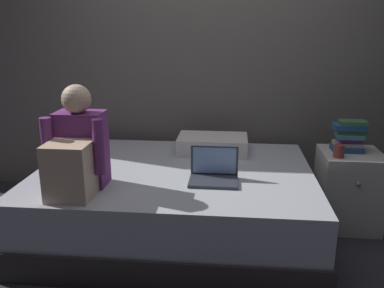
{
  "coord_description": "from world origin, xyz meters",
  "views": [
    {
      "loc": [
        0.2,
        -2.45,
        1.49
      ],
      "look_at": [
        -0.05,
        0.1,
        0.75
      ],
      "focal_mm": 38.2,
      "sensor_mm": 36.0,
      "label": 1
    }
  ],
  "objects_px": {
    "pillow": "(213,144)",
    "mug": "(339,151)",
    "nightstand": "(348,189)",
    "person_sitting": "(77,151)",
    "bed": "(175,201)",
    "book_stack": "(349,136)",
    "laptop": "(214,173)"
  },
  "relations": [
    {
      "from": "laptop",
      "to": "pillow",
      "type": "height_order",
      "value": "laptop"
    },
    {
      "from": "bed",
      "to": "pillow",
      "type": "distance_m",
      "value": 0.6
    },
    {
      "from": "mug",
      "to": "bed",
      "type": "bearing_deg",
      "value": -173.84
    },
    {
      "from": "nightstand",
      "to": "person_sitting",
      "type": "bearing_deg",
      "value": -159.77
    },
    {
      "from": "bed",
      "to": "laptop",
      "type": "bearing_deg",
      "value": -34.37
    },
    {
      "from": "person_sitting",
      "to": "pillow",
      "type": "height_order",
      "value": "person_sitting"
    },
    {
      "from": "pillow",
      "to": "nightstand",
      "type": "bearing_deg",
      "value": -10.99
    },
    {
      "from": "book_stack",
      "to": "nightstand",
      "type": "bearing_deg",
      "value": -68.37
    },
    {
      "from": "bed",
      "to": "pillow",
      "type": "height_order",
      "value": "pillow"
    },
    {
      "from": "nightstand",
      "to": "bed",
      "type": "bearing_deg",
      "value": -169.28
    },
    {
      "from": "bed",
      "to": "mug",
      "type": "height_order",
      "value": "mug"
    },
    {
      "from": "person_sitting",
      "to": "laptop",
      "type": "distance_m",
      "value": 0.89
    },
    {
      "from": "laptop",
      "to": "book_stack",
      "type": "relative_size",
      "value": 1.29
    },
    {
      "from": "pillow",
      "to": "person_sitting",
      "type": "bearing_deg",
      "value": -131.97
    },
    {
      "from": "nightstand",
      "to": "mug",
      "type": "xyz_separation_m",
      "value": [
        -0.13,
        -0.12,
        0.34
      ]
    },
    {
      "from": "nightstand",
      "to": "laptop",
      "type": "distance_m",
      "value": 1.13
    },
    {
      "from": "bed",
      "to": "book_stack",
      "type": "distance_m",
      "value": 1.39
    },
    {
      "from": "bed",
      "to": "person_sitting",
      "type": "bearing_deg",
      "value": -141.48
    },
    {
      "from": "nightstand",
      "to": "book_stack",
      "type": "bearing_deg",
      "value": 111.63
    },
    {
      "from": "nightstand",
      "to": "pillow",
      "type": "xyz_separation_m",
      "value": [
        -1.05,
        0.2,
        0.27
      ]
    },
    {
      "from": "nightstand",
      "to": "mug",
      "type": "height_order",
      "value": "mug"
    },
    {
      "from": "pillow",
      "to": "mug",
      "type": "bearing_deg",
      "value": -19.39
    },
    {
      "from": "nightstand",
      "to": "laptop",
      "type": "relative_size",
      "value": 1.84
    },
    {
      "from": "bed",
      "to": "book_stack",
      "type": "height_order",
      "value": "book_stack"
    },
    {
      "from": "nightstand",
      "to": "person_sitting",
      "type": "height_order",
      "value": "person_sitting"
    },
    {
      "from": "bed",
      "to": "pillow",
      "type": "relative_size",
      "value": 3.57
    },
    {
      "from": "pillow",
      "to": "laptop",
      "type": "bearing_deg",
      "value": -86.35
    },
    {
      "from": "person_sitting",
      "to": "laptop",
      "type": "relative_size",
      "value": 2.05
    },
    {
      "from": "nightstand",
      "to": "mug",
      "type": "relative_size",
      "value": 6.53
    },
    {
      "from": "bed",
      "to": "person_sitting",
      "type": "relative_size",
      "value": 3.05
    },
    {
      "from": "nightstand",
      "to": "mug",
      "type": "distance_m",
      "value": 0.38
    },
    {
      "from": "bed",
      "to": "nightstand",
      "type": "relative_size",
      "value": 3.41
    }
  ]
}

